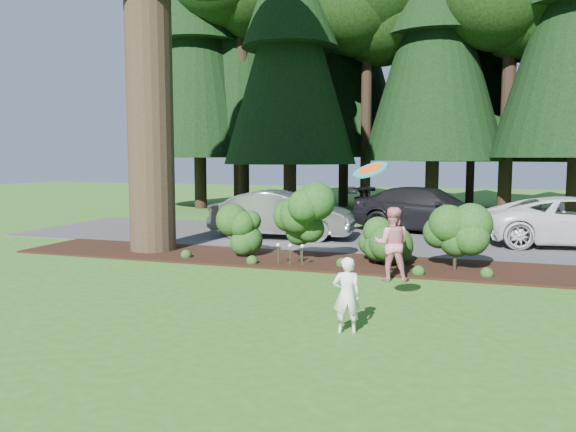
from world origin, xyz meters
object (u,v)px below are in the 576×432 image
at_px(adult, 392,244).
at_px(frisbee, 370,170).
at_px(car_silver_wagon, 282,214).
at_px(car_dark_suv, 429,210).
at_px(child, 347,295).

distance_m(adult, frisbee, 4.18).
bearing_deg(frisbee, car_silver_wagon, 116.06).
distance_m(car_dark_suv, child, 11.78).
bearing_deg(child, car_dark_suv, -109.21).
height_order(car_dark_suv, frisbee, frisbee).
xyz_separation_m(car_dark_suv, adult, (-0.17, -7.96, -0.02)).
bearing_deg(car_dark_suv, frisbee, -168.63).
bearing_deg(car_dark_suv, adult, -169.98).
bearing_deg(car_dark_suv, car_silver_wagon, 134.60).
xyz_separation_m(car_silver_wagon, frisbee, (4.38, -8.95, 1.63)).
height_order(child, adult, adult).
xyz_separation_m(child, adult, (0.13, 3.81, 0.21)).
distance_m(child, frisbee, 1.87).
bearing_deg(car_silver_wagon, adult, -145.07).
height_order(car_dark_suv, adult, car_dark_suv).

